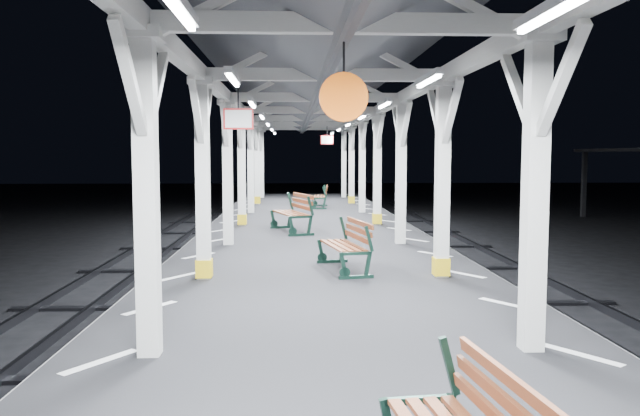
{
  "coord_description": "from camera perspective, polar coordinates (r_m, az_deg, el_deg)",
  "views": [
    {
      "loc": [
        -0.53,
        -8.36,
        3.06
      ],
      "look_at": [
        -0.07,
        1.8,
        2.2
      ],
      "focal_mm": 35.0,
      "sensor_mm": 36.0,
      "label": 1
    }
  ],
  "objects": [
    {
      "name": "bench_mid",
      "position": [
        11.2,
        2.63,
        -3.28
      ],
      "size": [
        0.91,
        1.74,
        0.9
      ],
      "rotation": [
        0.0,
        0.0,
        0.19
      ],
      "color": "#132E24",
      "rests_on": "platform"
    },
    {
      "name": "hazard_stripes_right",
      "position": [
        9.11,
        16.75,
        -8.41
      ],
      "size": [
        1.0,
        48.0,
        0.01
      ],
      "primitive_type": "cube",
      "color": "silver",
      "rests_on": "platform"
    },
    {
      "name": "bench_far",
      "position": [
        16.8,
        -2.32,
        -0.34
      ],
      "size": [
        1.2,
        2.01,
        1.03
      ],
      "rotation": [
        0.0,
        0.0,
        0.29
      ],
      "color": "#132E24",
      "rests_on": "platform"
    },
    {
      "name": "hazard_stripes_left",
      "position": [
        8.83,
        -15.27,
        -8.81
      ],
      "size": [
        1.0,
        48.0,
        0.01
      ],
      "primitive_type": "cube",
      "color": "silver",
      "rests_on": "platform"
    },
    {
      "name": "bench_extra",
      "position": [
        24.58,
        0.18,
        1.13
      ],
      "size": [
        0.74,
        1.67,
        0.88
      ],
      "rotation": [
        0.0,
        0.0,
        -0.08
      ],
      "color": "#132E24",
      "rests_on": "platform"
    },
    {
      "name": "platform",
      "position": [
        8.76,
        1.01,
        -12.15
      ],
      "size": [
        6.0,
        50.0,
        1.0
      ],
      "primitive_type": "cube",
      "color": "black",
      "rests_on": "ground"
    },
    {
      "name": "ground",
      "position": [
        8.92,
        1.0,
        -15.23
      ],
      "size": [
        120.0,
        120.0,
        0.0
      ],
      "primitive_type": "plane",
      "color": "black",
      "rests_on": "ground"
    },
    {
      "name": "canopy",
      "position": [
        8.5,
        1.05,
        14.98
      ],
      "size": [
        5.4,
        49.0,
        4.65
      ],
      "color": "silver",
      "rests_on": "platform"
    }
  ]
}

